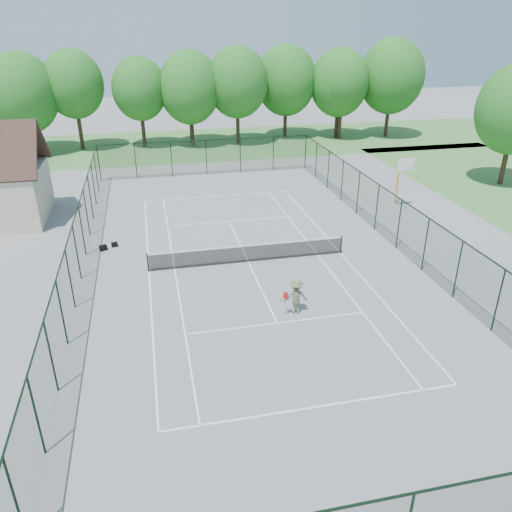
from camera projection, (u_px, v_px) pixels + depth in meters
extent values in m
plane|color=gray|center=(248.00, 262.00, 28.01)|extent=(140.00, 140.00, 0.00)
cube|color=#4F873F|center=(193.00, 144.00, 54.47)|extent=(80.00, 16.00, 0.01)
cube|color=white|center=(217.00, 196.00, 38.49)|extent=(10.97, 0.08, 0.01)
cube|color=white|center=(317.00, 407.00, 17.53)|extent=(10.97, 0.08, 0.01)
cube|color=white|center=(229.00, 221.00, 33.66)|extent=(8.23, 0.08, 0.01)
cube|color=white|center=(277.00, 323.00, 22.37)|extent=(8.23, 0.08, 0.01)
cube|color=white|center=(340.00, 253.00, 29.08)|extent=(0.08, 23.77, 0.01)
cube|color=white|center=(149.00, 272.00, 26.94)|extent=(0.08, 23.77, 0.01)
cube|color=white|center=(318.00, 255.00, 28.81)|extent=(0.08, 23.77, 0.01)
cube|color=white|center=(175.00, 269.00, 27.21)|extent=(0.08, 23.77, 0.01)
cube|color=white|center=(248.00, 262.00, 28.01)|extent=(0.08, 12.80, 0.01)
cylinder|color=black|center=(148.00, 263.00, 26.71)|extent=(0.08, 0.08, 1.10)
cylinder|color=black|center=(341.00, 244.00, 28.85)|extent=(0.08, 0.08, 1.10)
cube|color=black|center=(248.00, 254.00, 27.80)|extent=(11.00, 0.02, 0.96)
cube|color=white|center=(248.00, 246.00, 27.58)|extent=(11.00, 0.05, 0.07)
cube|color=#1B3522|center=(206.00, 157.00, 43.25)|extent=(18.00, 0.02, 3.00)
cube|color=#1B3522|center=(399.00, 224.00, 29.13)|extent=(0.02, 36.00, 3.00)
cube|color=#1B3522|center=(77.00, 252.00, 25.62)|extent=(0.02, 36.00, 3.00)
cube|color=black|center=(206.00, 140.00, 42.60)|extent=(18.00, 0.05, 0.05)
cube|color=black|center=(414.00, 493.00, 10.85)|extent=(18.00, 0.05, 0.05)
cube|color=black|center=(402.00, 200.00, 28.48)|extent=(0.05, 36.00, 0.05)
cube|color=black|center=(72.00, 225.00, 24.97)|extent=(0.05, 36.00, 0.05)
cylinder|color=#3B281B|center=(28.00, 131.00, 50.36)|extent=(0.40, 0.40, 4.20)
ellipsoid|color=#2D7B27|center=(21.00, 91.00, 48.68)|extent=(6.40, 6.40, 7.40)
cylinder|color=#3B281B|center=(192.00, 125.00, 53.57)|extent=(0.40, 0.40, 4.20)
ellipsoid|color=#2D7B27|center=(190.00, 87.00, 51.90)|extent=(6.40, 6.40, 7.40)
cylinder|color=#3B281B|center=(337.00, 119.00, 56.79)|extent=(0.40, 0.40, 4.20)
ellipsoid|color=#2D7B27|center=(339.00, 83.00, 55.12)|extent=(6.40, 6.40, 7.40)
cylinder|color=#D69502|center=(398.00, 181.00, 36.12)|extent=(0.12, 0.12, 3.50)
cube|color=#D69502|center=(403.00, 161.00, 35.04)|extent=(0.08, 0.90, 0.08)
cube|color=white|center=(406.00, 164.00, 34.71)|extent=(1.20, 0.05, 0.90)
torus|color=#EA561B|center=(407.00, 167.00, 34.57)|extent=(0.48, 0.48, 0.02)
cylinder|color=#3B281B|center=(505.00, 159.00, 40.41)|extent=(0.40, 0.40, 4.22)
cube|color=black|center=(103.00, 248.00, 29.36)|extent=(0.48, 0.40, 0.33)
cube|color=black|center=(115.00, 245.00, 29.84)|extent=(0.39, 0.28, 0.28)
imported|color=#626647|center=(296.00, 296.00, 22.85)|extent=(1.14, 0.70, 1.69)
sphere|color=#B3CD3B|center=(320.00, 288.00, 23.42)|extent=(0.07, 0.07, 0.07)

